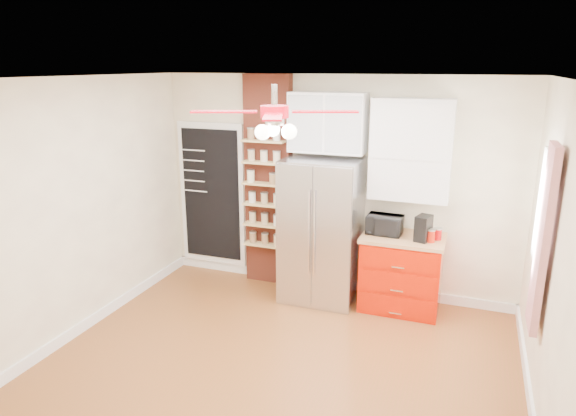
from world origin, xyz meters
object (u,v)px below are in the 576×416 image
(red_cabinet, at_px, (401,273))
(ceiling_fan, at_px, (275,112))
(fridge, at_px, (321,231))
(pantry_jar_oats, at_px, (251,176))
(canister_left, at_px, (431,236))
(coffee_maker, at_px, (423,228))
(toaster_oven, at_px, (385,225))

(red_cabinet, distance_m, ceiling_fan, 2.75)
(fridge, xyz_separation_m, pantry_jar_oats, (-0.98, 0.13, 0.57))
(red_cabinet, height_order, ceiling_fan, ceiling_fan)
(canister_left, bearing_deg, ceiling_fan, -127.65)
(coffee_maker, bearing_deg, toaster_oven, -175.07)
(red_cabinet, xyz_separation_m, canister_left, (0.31, -0.09, 0.52))
(fridge, relative_size, ceiling_fan, 1.25)
(toaster_oven, height_order, pantry_jar_oats, pantry_jar_oats)
(pantry_jar_oats, bearing_deg, canister_left, -4.42)
(red_cabinet, bearing_deg, ceiling_fan, -118.71)
(ceiling_fan, bearing_deg, toaster_oven, 67.76)
(red_cabinet, height_order, pantry_jar_oats, pantry_jar_oats)
(red_cabinet, relative_size, coffee_maker, 3.24)
(red_cabinet, bearing_deg, fridge, -177.05)
(toaster_oven, bearing_deg, fridge, -172.07)
(fridge, distance_m, toaster_oven, 0.76)
(coffee_maker, relative_size, canister_left, 2.15)
(ceiling_fan, relative_size, coffee_maker, 4.82)
(coffee_maker, distance_m, pantry_jar_oats, 2.21)
(ceiling_fan, distance_m, canister_left, 2.48)
(coffee_maker, distance_m, canister_left, 0.12)
(fridge, bearing_deg, canister_left, -1.82)
(ceiling_fan, xyz_separation_m, canister_left, (1.23, 1.59, -1.46))
(canister_left, relative_size, pantry_jar_oats, 0.94)
(toaster_oven, height_order, coffee_maker, coffee_maker)
(fridge, relative_size, red_cabinet, 1.86)
(fridge, xyz_separation_m, coffee_maker, (1.19, -0.02, 0.17))
(coffee_maker, xyz_separation_m, canister_left, (0.09, -0.02, -0.08))
(ceiling_fan, relative_size, canister_left, 10.37)
(toaster_oven, relative_size, coffee_maker, 1.38)
(pantry_jar_oats, bearing_deg, fridge, -7.80)
(fridge, xyz_separation_m, canister_left, (1.28, -0.04, 0.09))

